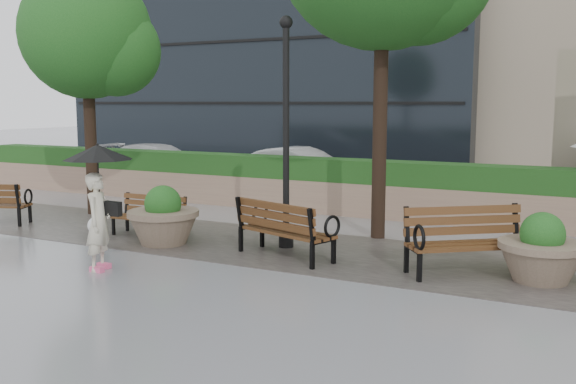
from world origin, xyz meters
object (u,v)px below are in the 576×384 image
at_px(bench_1, 149,225).
at_px(bench_2, 285,241).
at_px(planter_left, 163,221).
at_px(lamppost, 286,148).
at_px(pedestrian, 98,195).
at_px(bench_3, 469,255).
at_px(car_right, 301,170).
at_px(planter_right, 541,255).
at_px(car_left, 160,163).

height_order(bench_1, bench_2, bench_2).
relative_size(bench_2, planter_left, 1.47).
distance_m(bench_1, lamppost, 3.41).
bearing_deg(planter_left, pedestrian, -81.95).
bearing_deg(bench_3, planter_left, 147.05).
bearing_deg(car_right, bench_2, -151.17).
bearing_deg(planter_left, car_right, 96.31).
height_order(planter_right, car_left, car_left).
distance_m(bench_3, planter_right, 1.07).
bearing_deg(pedestrian, planter_left, -9.72).
bearing_deg(car_right, pedestrian, -168.82).
relative_size(bench_1, bench_3, 0.77).
xyz_separation_m(bench_2, lamppost, (-0.36, 0.74, 1.59)).
distance_m(bench_1, planter_left, 0.88).
relative_size(lamppost, car_left, 0.95).
xyz_separation_m(bench_2, pedestrian, (-2.31, -2.09, 0.94)).
relative_size(bench_2, planter_right, 1.56).
bearing_deg(planter_right, car_right, 136.67).
xyz_separation_m(planter_left, lamppost, (2.23, 0.84, 1.44)).
distance_m(bench_1, car_left, 9.24).
distance_m(bench_3, car_right, 9.80).
height_order(bench_1, pedestrian, pedestrian).
bearing_deg(car_left, car_right, -96.64).
height_order(bench_2, bench_3, bench_3).
height_order(planter_right, lamppost, lamppost).
xyz_separation_m(bench_3, car_left, (-12.02, 7.33, 0.34)).
xyz_separation_m(bench_2, planter_right, (4.18, 0.44, 0.12)).
bearing_deg(car_left, bench_2, -136.79).
relative_size(car_left, car_right, 1.09).
height_order(planter_right, pedestrian, pedestrian).
relative_size(bench_2, pedestrian, 0.99).
relative_size(bench_1, pedestrian, 0.77).
bearing_deg(planter_left, car_left, 129.01).
relative_size(planter_left, car_left, 0.30).
relative_size(bench_2, bench_3, 0.99).
bearing_deg(planter_right, bench_1, -179.27).
bearing_deg(lamppost, bench_3, -6.23).
bearing_deg(car_left, lamppost, -135.12).
bearing_deg(planter_right, pedestrian, -158.68).
distance_m(bench_2, car_right, 8.38).
distance_m(bench_1, planter_right, 7.51).
xyz_separation_m(car_left, pedestrian, (6.60, -9.79, 0.59)).
height_order(bench_2, lamppost, lamppost).
height_order(car_left, car_right, car_right).
bearing_deg(bench_1, car_right, 89.26).
bearing_deg(pedestrian, car_right, -11.10).
relative_size(bench_3, car_left, 0.45).
height_order(planter_left, car_right, car_right).
bearing_deg(car_left, planter_right, -124.98).
relative_size(planter_right, car_left, 0.29).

